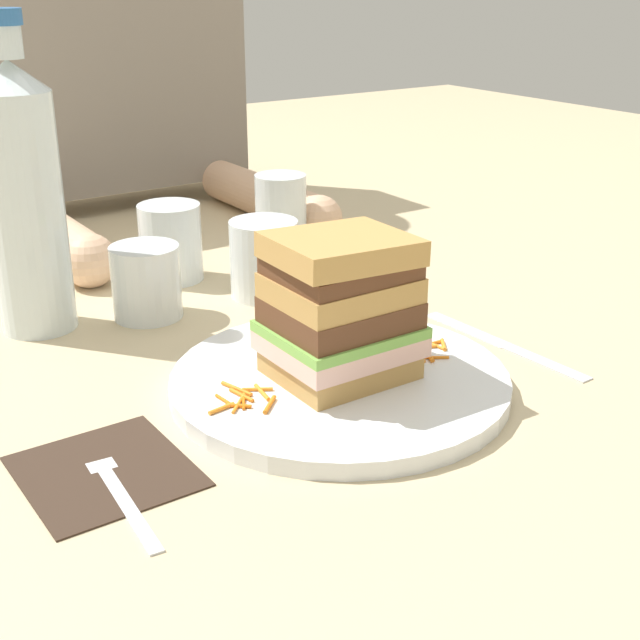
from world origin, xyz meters
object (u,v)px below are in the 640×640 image
(water_bottle, at_px, (24,195))
(empty_tumbler_1, at_px, (146,282))
(napkin_dark, at_px, (105,470))
(sandwich, at_px, (340,308))
(knife, at_px, (507,346))
(juice_glass, at_px, (264,262))
(diner_across, at_px, (97,17))
(fork, at_px, (114,481))
(main_plate, at_px, (340,382))
(empty_tumbler_2, at_px, (281,212))
(empty_tumbler_0, at_px, (171,242))

(water_bottle, relative_size, empty_tumbler_1, 3.99)
(napkin_dark, distance_m, water_bottle, 0.33)
(sandwich, distance_m, water_bottle, 0.34)
(knife, relative_size, juice_glass, 2.36)
(empty_tumbler_1, xyz_separation_m, diner_across, (0.14, 0.45, 0.24))
(fork, height_order, knife, fork)
(main_plate, distance_m, water_bottle, 0.36)
(fork, relative_size, empty_tumbler_2, 1.72)
(knife, height_order, empty_tumbler_1, empty_tumbler_1)
(water_bottle, xyz_separation_m, empty_tumbler_0, (0.17, 0.06, -0.09))
(diner_across, bearing_deg, water_bottle, -120.57)
(fork, relative_size, water_bottle, 0.55)
(main_plate, height_order, empty_tumbler_0, empty_tumbler_0)
(napkin_dark, distance_m, empty_tumbler_0, 0.42)
(empty_tumbler_2, bearing_deg, sandwich, -114.94)
(napkin_dark, bearing_deg, fork, -94.52)
(sandwich, xyz_separation_m, fork, (-0.22, -0.03, -0.07))
(juice_glass, xyz_separation_m, empty_tumbler_1, (-0.13, 0.01, -0.00))
(napkin_dark, relative_size, fork, 0.74)
(empty_tumbler_1, bearing_deg, knife, -46.79)
(water_bottle, bearing_deg, napkin_dark, -99.35)
(napkin_dark, distance_m, empty_tumbler_2, 0.55)
(sandwich, height_order, napkin_dark, sandwich)
(sandwich, xyz_separation_m, napkin_dark, (-0.22, -0.01, -0.07))
(napkin_dark, xyz_separation_m, juice_glass, (0.28, 0.25, 0.04))
(fork, bearing_deg, main_plate, 8.93)
(juice_glass, xyz_separation_m, water_bottle, (-0.24, 0.05, 0.10))
(main_plate, height_order, napkin_dark, main_plate)
(fork, distance_m, empty_tumbler_0, 0.44)
(knife, height_order, empty_tumbler_0, empty_tumbler_0)
(fork, height_order, empty_tumbler_1, empty_tumbler_1)
(water_bottle, bearing_deg, juice_glass, -11.64)
(empty_tumbler_2, xyz_separation_m, diner_across, (-0.10, 0.33, 0.23))
(main_plate, relative_size, sandwich, 2.30)
(water_bottle, bearing_deg, empty_tumbler_1, -18.56)
(main_plate, xyz_separation_m, empty_tumbler_1, (-0.07, 0.25, 0.03))
(main_plate, bearing_deg, empty_tumbler_0, 88.88)
(napkin_dark, height_order, diner_across, diner_across)
(knife, relative_size, empty_tumbler_0, 2.25)
(sandwich, relative_size, juice_glass, 1.49)
(sandwich, height_order, knife, sandwich)
(water_bottle, relative_size, diner_across, 0.50)
(fork, xyz_separation_m, empty_tumbler_2, (0.39, 0.41, 0.04))
(empty_tumbler_2, height_order, diner_across, diner_across)
(empty_tumbler_1, bearing_deg, empty_tumbler_2, 26.90)
(main_plate, bearing_deg, water_bottle, 120.39)
(empty_tumbler_1, bearing_deg, main_plate, -75.47)
(napkin_dark, distance_m, knife, 0.40)
(sandwich, relative_size, napkin_dark, 1.02)
(sandwich, bearing_deg, knife, -4.78)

